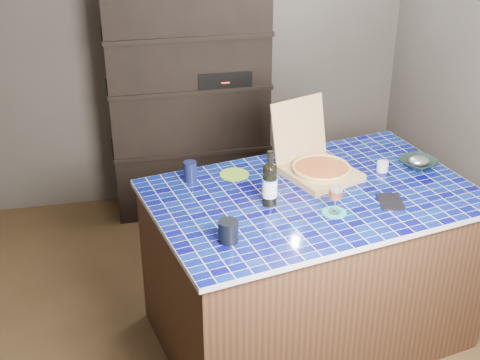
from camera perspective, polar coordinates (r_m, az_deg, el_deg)
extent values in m
plane|color=brown|center=(4.30, -1.15, -12.01)|extent=(3.50, 3.50, 0.00)
plane|color=#504C45|center=(5.26, -4.85, 11.04)|extent=(3.50, 0.00, 3.50)
cube|color=black|center=(5.17, -4.39, 6.64)|extent=(1.20, 0.40, 1.80)
cube|color=black|center=(5.08, -1.57, 9.03)|extent=(0.40, 0.32, 0.12)
cube|color=#442A1A|center=(3.97, 5.93, -7.50)|extent=(1.91, 1.41, 0.94)
cube|color=#050551|center=(3.71, 6.28, -1.36)|extent=(1.96, 1.46, 0.03)
cube|color=tan|center=(3.88, 6.92, 0.54)|extent=(0.47, 0.47, 0.04)
cube|color=tan|center=(3.95, 5.06, 4.36)|extent=(0.37, 0.21, 0.36)
cylinder|color=tan|center=(3.86, 6.94, 0.88)|extent=(0.34, 0.34, 0.01)
cylinder|color=maroon|center=(3.86, 6.95, 1.02)|extent=(0.30, 0.30, 0.01)
torus|color=tan|center=(3.86, 6.95, 1.08)|extent=(0.34, 0.34, 0.02)
cylinder|color=black|center=(3.53, 2.55, -0.53)|extent=(0.08, 0.08, 0.22)
ellipsoid|color=black|center=(3.48, 2.59, 1.04)|extent=(0.08, 0.08, 0.04)
cylinder|color=black|center=(3.46, 2.61, 1.81)|extent=(0.03, 0.03, 0.09)
cylinder|color=silver|center=(3.54, 2.55, -0.67)|extent=(0.08, 0.08, 0.10)
cylinder|color=#41ABDD|center=(3.55, 2.54, -1.11)|extent=(0.08, 0.08, 0.01)
cylinder|color=#41ABDD|center=(3.51, 2.56, 0.07)|extent=(0.08, 0.08, 0.01)
cylinder|color=teal|center=(3.53, 8.04, -2.76)|extent=(0.13, 0.13, 0.01)
cylinder|color=white|center=(3.53, 8.05, -2.68)|extent=(0.07, 0.07, 0.00)
cylinder|color=white|center=(3.51, 8.09, -2.15)|extent=(0.01, 0.01, 0.07)
ellipsoid|color=white|center=(3.47, 8.17, -1.04)|extent=(0.07, 0.07, 0.10)
cylinder|color=#C45B1F|center=(3.48, 8.16, -1.18)|extent=(0.06, 0.06, 0.05)
cylinder|color=white|center=(3.46, 8.19, -0.77)|extent=(0.06, 0.06, 0.02)
cylinder|color=black|center=(3.24, -1.00, -4.39)|extent=(0.10, 0.10, 0.11)
cube|color=black|center=(3.68, 12.72, -1.81)|extent=(0.15, 0.19, 0.01)
imported|color=black|center=(4.10, 14.99, 1.41)|extent=(0.28, 0.28, 0.05)
ellipsoid|color=silver|center=(4.09, 15.01, 1.59)|extent=(0.13, 0.11, 0.06)
cylinder|color=silver|center=(4.00, 12.07, 1.14)|extent=(0.07, 0.07, 0.06)
cylinder|color=#0E1234|center=(3.80, -4.27, 0.73)|extent=(0.07, 0.07, 0.12)
cylinder|color=#7AB226|center=(3.88, -0.48, 0.48)|extent=(0.17, 0.17, 0.01)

